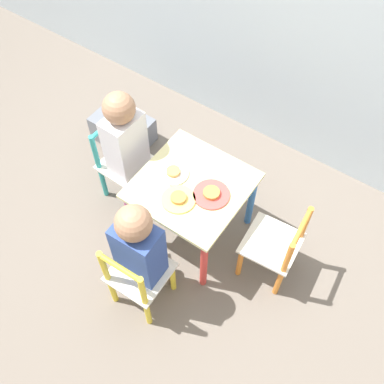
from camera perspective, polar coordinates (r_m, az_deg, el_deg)
ground_plane at (r=2.52m, az=-0.00°, el=-4.82°), size 6.00×6.00×0.00m
kids_table at (r=2.22m, az=-0.00°, el=-0.11°), size 0.52×0.52×0.44m
chair_teal at (r=2.51m, az=-8.66°, el=3.62°), size 0.27×0.27×0.50m
chair_yellow at (r=2.14m, az=-6.94°, el=-10.66°), size 0.27×0.27×0.50m
chair_orange at (r=2.23m, az=10.58°, el=-6.79°), size 0.28×0.28×0.50m
child_left at (r=2.32m, az=-8.21°, el=6.19°), size 0.22×0.20×0.77m
child_front at (r=1.98m, az=-6.46°, el=-7.02°), size 0.20×0.21×0.75m
plate_left at (r=2.19m, az=-2.39°, el=2.47°), size 0.15×0.15×0.03m
plate_front at (r=2.10m, az=-1.73°, el=-0.89°), size 0.16×0.16×0.03m
plate_right at (r=2.12m, az=2.48°, el=-0.26°), size 0.18×0.18×0.03m
storage_bin at (r=2.89m, az=-8.75°, el=7.88°), size 0.36×0.24×0.18m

